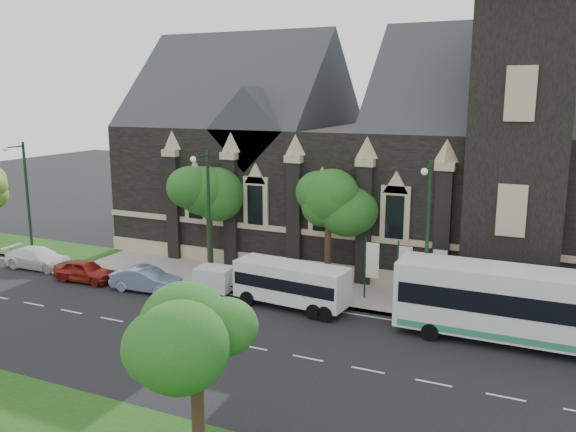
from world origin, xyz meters
The scene contains 18 objects.
ground centered at (0.00, 0.00, 0.00)m, with size 160.00×160.00×0.00m, color black.
sidewalk centered at (0.00, 9.50, 0.07)m, with size 80.00×5.00×0.15m, color gray.
museum centered at (5.12, 18.78, 8.17)m, with size 40.00×17.70×29.90m.
tree_park_east centered at (6.18, -9.32, 4.62)m, with size 3.40×3.40×6.28m.
tree_walk_right centered at (3.21, 10.71, 5.82)m, with size 4.08×4.08×7.80m.
tree_walk_left centered at (-5.80, 10.70, 5.73)m, with size 3.91×3.91×7.64m.
street_lamp_near centered at (10.00, 7.09, 5.11)m, with size 0.36×1.88×9.00m.
street_lamp_mid centered at (-4.00, 7.09, 5.11)m, with size 0.36×1.88×9.00m.
street_lamp_far centered at (-20.00, 7.09, 5.11)m, with size 0.36×1.88×9.00m.
banner_flag_left centered at (6.29, 9.00, 2.38)m, with size 0.90×0.10×4.00m.
banner_flag_center centered at (8.29, 9.00, 2.38)m, with size 0.90×0.10×4.00m.
banner_flag_right centered at (10.29, 9.00, 2.38)m, with size 0.90×0.10×4.00m.
tour_coach centered at (15.58, 5.96, 2.11)m, with size 13.36×3.07×3.89m.
shuttle_bus centered at (2.42, 6.03, 1.55)m, with size 7.07×2.99×2.66m.
box_trailer centered at (-3.02, 6.20, 0.99)m, with size 3.32×1.96×1.74m.
sedan centered at (-7.32, 4.86, 0.77)m, with size 1.63×4.68×1.54m, color #7A91B1.
car_far_red centered at (-12.36, 4.75, 0.75)m, with size 1.77×4.39×1.50m, color maroon.
car_far_white centered at (-17.68, 5.75, 0.76)m, with size 2.14×5.26×1.53m, color white.
Camera 1 is at (16.18, -24.55, 12.50)m, focal length 37.00 mm.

